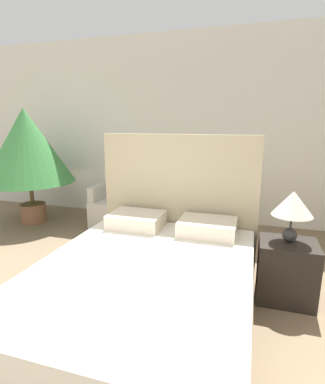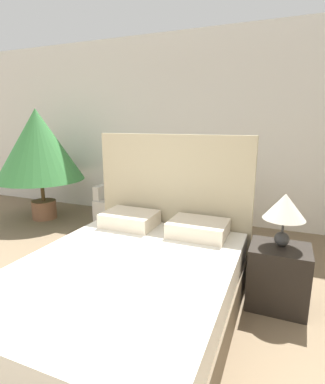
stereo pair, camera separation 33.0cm
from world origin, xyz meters
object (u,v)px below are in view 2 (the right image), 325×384
bed (130,286)px  potted_palm (38,146)px  armchair_near_window_left (123,208)px  nightstand (278,276)px  armchair_near_window_right (191,216)px  side_table (154,216)px  table_lamp (285,209)px

bed → potted_palm: 3.30m
armchair_near_window_left → potted_palm: 1.69m
nightstand → armchair_near_window_right: bearing=132.4°
nightstand → side_table: size_ratio=1.15×
armchair_near_window_left → nightstand: bearing=-28.1°
armchair_near_window_right → side_table: 0.54m
armchair_near_window_right → potted_palm: bearing=-175.4°
armchair_near_window_left → side_table: 0.54m
armchair_near_window_left → armchair_near_window_right: same height
armchair_near_window_right → table_lamp: (1.19, -1.28, 0.58)m
armchair_near_window_right → nightstand: size_ratio=1.69×
nightstand → table_lamp: size_ratio=1.20×
nightstand → side_table: bearing=144.2°
nightstand → armchair_near_window_left: bearing=150.1°
potted_palm → side_table: (1.95, 0.11, -0.96)m
armchair_near_window_left → table_lamp: (2.26, -1.28, 0.58)m
bed → armchair_near_window_right: bed is taller
armchair_near_window_right → potted_palm: 2.66m
potted_palm → nightstand: (3.68, -1.13, -0.92)m
table_lamp → side_table: table_lamp is taller
bed → armchair_near_window_left: (-1.19, 1.99, -0.03)m
bed → nightstand: bed is taller
potted_palm → table_lamp: 3.86m
nightstand → table_lamp: bearing=86.6°
bed → potted_palm: bearing=145.1°
armchair_near_window_left → potted_palm: bearing=-171.3°
armchair_near_window_right → table_lamp: bearing=-46.4°
armchair_near_window_left → table_lamp: table_lamp is taller
armchair_near_window_right → potted_palm: potted_palm is taller
potted_palm → nightstand: bearing=-17.1°
armchair_near_window_left → side_table: (0.54, -0.06, -0.05)m
bed → nightstand: bearing=32.9°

